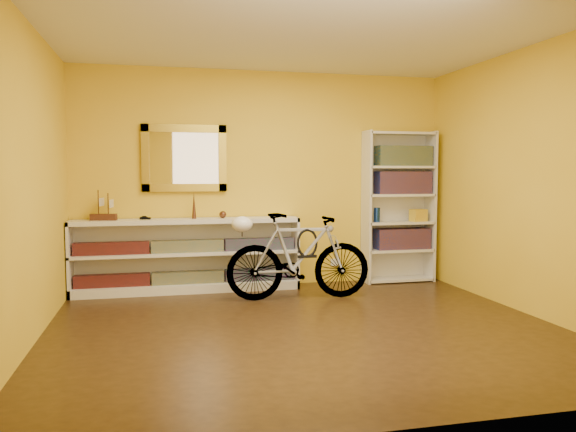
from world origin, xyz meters
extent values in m
cube|color=black|center=(0.00, 0.00, -0.01)|extent=(4.50, 4.00, 0.01)
cube|color=silver|center=(0.00, 0.00, 2.60)|extent=(4.50, 4.00, 0.01)
cube|color=gold|center=(0.00, 2.00, 1.30)|extent=(4.50, 0.01, 2.60)
cube|color=gold|center=(-2.25, 0.00, 1.30)|extent=(0.01, 4.00, 2.60)
cube|color=gold|center=(2.25, 0.00, 1.30)|extent=(0.01, 4.00, 2.60)
cube|color=olive|center=(-0.95, 1.97, 1.55)|extent=(0.98, 0.06, 0.78)
cube|color=silver|center=(0.90, 1.99, 0.25)|extent=(0.09, 0.02, 0.09)
cube|color=black|center=(-0.94, 1.79, 0.17)|extent=(2.50, 0.13, 0.14)
cube|color=navy|center=(-0.94, 1.79, 0.54)|extent=(2.50, 0.13, 0.14)
imported|color=black|center=(-1.40, 1.81, 0.85)|extent=(0.00, 0.00, 0.00)
cone|color=#502C1B|center=(-0.86, 1.81, 1.00)|extent=(0.05, 0.05, 0.30)
sphere|color=#502C1B|center=(-0.52, 1.81, 0.89)|extent=(0.08, 0.08, 0.08)
cube|color=maroon|center=(1.75, 1.84, 0.55)|extent=(0.70, 0.22, 0.26)
cube|color=maroon|center=(1.75, 1.84, 1.25)|extent=(0.70, 0.22, 0.28)
cube|color=navy|center=(1.75, 1.84, 1.59)|extent=(0.70, 0.22, 0.25)
cylinder|color=#163497|center=(1.40, 1.82, 0.86)|extent=(0.08, 0.08, 0.18)
cube|color=maroon|center=(1.50, 1.87, 1.56)|extent=(0.18, 0.18, 0.18)
cube|color=gold|center=(1.95, 1.80, 0.84)|extent=(0.22, 0.18, 0.15)
imported|color=silver|center=(0.22, 1.14, 0.47)|extent=(0.51, 1.63, 0.95)
ellipsoid|color=white|center=(-0.39, 1.18, 0.83)|extent=(0.23, 0.22, 0.17)
torus|color=black|center=(0.32, 1.14, 0.62)|extent=(0.23, 0.03, 0.23)
camera|label=1|loc=(-1.25, -4.68, 1.38)|focal=34.78mm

